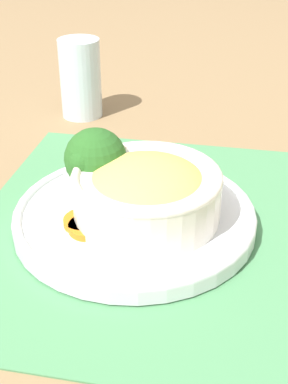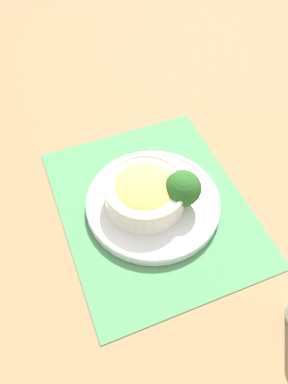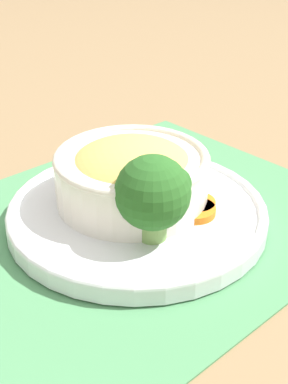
{
  "view_description": "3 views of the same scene",
  "coord_description": "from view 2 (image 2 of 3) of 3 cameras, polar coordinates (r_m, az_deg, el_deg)",
  "views": [
    {
      "loc": [
        -0.51,
        -0.09,
        0.35
      ],
      "look_at": [
        0.01,
        -0.01,
        0.04
      ],
      "focal_mm": 50.0,
      "sensor_mm": 36.0,
      "label": 1
    },
    {
      "loc": [
        0.4,
        -0.19,
        0.65
      ],
      "look_at": [
        -0.02,
        -0.01,
        0.04
      ],
      "focal_mm": 35.0,
      "sensor_mm": 36.0,
      "label": 2
    },
    {
      "loc": [
        0.34,
        0.36,
        0.32
      ],
      "look_at": [
        -0.0,
        0.01,
        0.04
      ],
      "focal_mm": 50.0,
      "sensor_mm": 36.0,
      "label": 3
    }
  ],
  "objects": [
    {
      "name": "ground_plane",
      "position": [
        0.79,
        1.35,
        -2.22
      ],
      "size": [
        4.0,
        4.0,
        0.0
      ],
      "primitive_type": "plane",
      "color": "#8C704C"
    },
    {
      "name": "carrot_slice_middle",
      "position": [
        0.8,
        2.82,
        2.12
      ],
      "size": [
        0.05,
        0.05,
        0.01
      ],
      "color": "orange",
      "rests_on": "plate"
    },
    {
      "name": "broccoli_floret",
      "position": [
        0.73,
        5.94,
        0.55
      ],
      "size": [
        0.07,
        0.07,
        0.09
      ],
      "color": "#759E51",
      "rests_on": "plate"
    },
    {
      "name": "plate",
      "position": [
        0.78,
        1.37,
        -1.58
      ],
      "size": [
        0.28,
        0.28,
        0.02
      ],
      "color": "silver",
      "rests_on": "placemat"
    },
    {
      "name": "placemat",
      "position": [
        0.79,
        1.35,
        -2.14
      ],
      "size": [
        0.47,
        0.39,
        0.0
      ],
      "color": "#4C8C59",
      "rests_on": "ground_plane"
    },
    {
      "name": "carrot_slice_near",
      "position": [
        0.8,
        3.67,
        1.8
      ],
      "size": [
        0.05,
        0.05,
        0.01
      ],
      "color": "orange",
      "rests_on": "plate"
    },
    {
      "name": "bowl",
      "position": [
        0.74,
        0.14,
        0.13
      ],
      "size": [
        0.17,
        0.17,
        0.07
      ],
      "color": "silver",
      "rests_on": "plate"
    }
  ]
}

